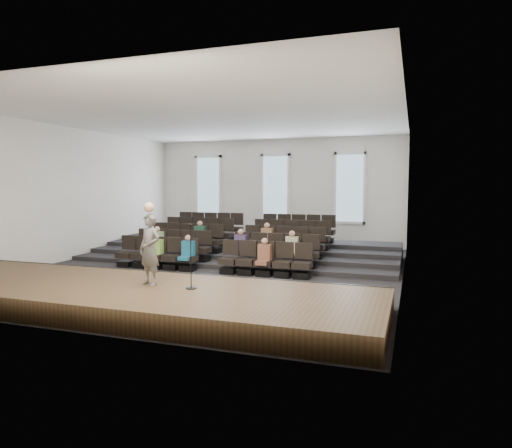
# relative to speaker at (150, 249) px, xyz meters

# --- Properties ---
(ground) EXTENTS (14.00, 14.00, 0.00)m
(ground) POSITION_rel_speaker_xyz_m (-0.52, 4.83, -1.33)
(ground) COLOR black
(ground) RESTS_ON ground
(ceiling) EXTENTS (12.00, 14.00, 0.02)m
(ceiling) POSITION_rel_speaker_xyz_m (-0.52, 4.83, 3.68)
(ceiling) COLOR white
(ceiling) RESTS_ON ground
(wall_back) EXTENTS (12.00, 0.04, 5.00)m
(wall_back) POSITION_rel_speaker_xyz_m (-0.52, 11.85, 1.17)
(wall_back) COLOR white
(wall_back) RESTS_ON ground
(wall_front) EXTENTS (12.00, 0.04, 5.00)m
(wall_front) POSITION_rel_speaker_xyz_m (-0.52, -2.19, 1.17)
(wall_front) COLOR white
(wall_front) RESTS_ON ground
(wall_left) EXTENTS (0.04, 14.00, 5.00)m
(wall_left) POSITION_rel_speaker_xyz_m (-6.54, 4.83, 1.17)
(wall_left) COLOR white
(wall_left) RESTS_ON ground
(wall_right) EXTENTS (0.04, 14.00, 5.00)m
(wall_right) POSITION_rel_speaker_xyz_m (5.50, 4.83, 1.17)
(wall_right) COLOR white
(wall_right) RESTS_ON ground
(stage) EXTENTS (11.80, 3.60, 0.50)m
(stage) POSITION_rel_speaker_xyz_m (-0.52, -0.27, -1.08)
(stage) COLOR #48351E
(stage) RESTS_ON ground
(stage_lip) EXTENTS (11.80, 0.06, 0.52)m
(stage_lip) POSITION_rel_speaker_xyz_m (-0.52, 1.50, -1.08)
(stage_lip) COLOR black
(stage_lip) RESTS_ON ground
(risers) EXTENTS (11.80, 4.80, 0.60)m
(risers) POSITION_rel_speaker_xyz_m (-0.52, 8.00, -1.13)
(risers) COLOR black
(risers) RESTS_ON ground
(seating_rows) EXTENTS (6.80, 4.70, 1.67)m
(seating_rows) POSITION_rel_speaker_xyz_m (-0.52, 6.37, -0.65)
(seating_rows) COLOR black
(seating_rows) RESTS_ON ground
(windows) EXTENTS (8.44, 0.10, 3.24)m
(windows) POSITION_rel_speaker_xyz_m (-0.52, 11.78, 1.37)
(windows) COLOR white
(windows) RESTS_ON wall_back
(audience) EXTENTS (5.45, 2.64, 1.10)m
(audience) POSITION_rel_speaker_xyz_m (-0.52, 5.15, -0.52)
(audience) COLOR #8FCD52
(audience) RESTS_ON seating_rows
(speaker) EXTENTS (0.70, 0.57, 1.65)m
(speaker) POSITION_rel_speaker_xyz_m (0.00, 0.00, 0.00)
(speaker) COLOR #585653
(speaker) RESTS_ON stage
(mic_stand) EXTENTS (0.24, 0.24, 1.46)m
(mic_stand) POSITION_rel_speaker_xyz_m (1.09, -0.06, -0.39)
(mic_stand) COLOR black
(mic_stand) RESTS_ON stage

